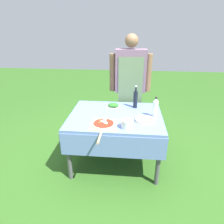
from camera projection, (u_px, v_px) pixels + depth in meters
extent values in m
plane|color=#2D5B1E|center=(115.00, 160.00, 2.88)|extent=(12.00, 12.00, 0.00)
cube|color=#607AB7|center=(116.00, 116.00, 2.60)|extent=(1.19, 0.94, 0.04)
cube|color=#607AB7|center=(112.00, 147.00, 2.23)|extent=(1.19, 0.01, 0.28)
cube|color=#607AB7|center=(118.00, 112.00, 3.09)|extent=(1.19, 0.01, 0.28)
cube|color=#607AB7|center=(72.00, 125.00, 2.71)|extent=(0.01, 0.94, 0.28)
cube|color=#607AB7|center=(161.00, 129.00, 2.61)|extent=(0.01, 0.94, 0.28)
cylinder|color=#4C4C51|center=(69.00, 156.00, 2.42)|extent=(0.05, 0.05, 0.69)
cylinder|color=#4C4C51|center=(158.00, 161.00, 2.33)|extent=(0.05, 0.05, 0.69)
cylinder|color=#4C4C51|center=(84.00, 124.00, 3.16)|extent=(0.05, 0.05, 0.69)
cylinder|color=#4C4C51|center=(152.00, 128.00, 3.07)|extent=(0.05, 0.05, 0.69)
cylinder|color=#4C4C51|center=(134.00, 115.00, 3.29)|extent=(0.12, 0.12, 0.84)
cylinder|color=#4C4C51|center=(124.00, 115.00, 3.30)|extent=(0.12, 0.12, 0.84)
cube|color=#6B5166|center=(131.00, 71.00, 2.99)|extent=(0.46, 0.22, 0.63)
cube|color=#56704C|center=(130.00, 88.00, 2.99)|extent=(0.36, 0.03, 0.91)
cylinder|color=brown|center=(148.00, 73.00, 2.99)|extent=(0.10, 0.10, 0.56)
cylinder|color=brown|center=(113.00, 73.00, 3.01)|extent=(0.10, 0.10, 0.56)
sphere|color=brown|center=(132.00, 41.00, 2.82)|extent=(0.19, 0.19, 0.19)
cube|color=tan|center=(104.00, 125.00, 2.33)|extent=(0.31, 0.31, 0.01)
cylinder|color=tan|center=(100.00, 137.00, 2.08)|extent=(0.03, 0.25, 0.02)
cylinder|color=beige|center=(104.00, 124.00, 2.32)|extent=(0.27, 0.27, 0.01)
cylinder|color=#B22819|center=(104.00, 123.00, 2.32)|extent=(0.24, 0.24, 0.00)
ellipsoid|color=white|center=(105.00, 122.00, 2.31)|extent=(0.06, 0.06, 0.02)
ellipsoid|color=white|center=(104.00, 122.00, 2.33)|extent=(0.03, 0.03, 0.01)
ellipsoid|color=white|center=(105.00, 120.00, 2.38)|extent=(0.04, 0.05, 0.02)
ellipsoid|color=white|center=(102.00, 121.00, 2.34)|extent=(0.04, 0.04, 0.01)
ellipsoid|color=white|center=(102.00, 120.00, 2.36)|extent=(0.04, 0.04, 0.01)
ellipsoid|color=white|center=(105.00, 123.00, 2.31)|extent=(0.04, 0.04, 0.01)
ellipsoid|color=white|center=(106.00, 123.00, 2.30)|extent=(0.05, 0.05, 0.02)
ellipsoid|color=#286B23|center=(100.00, 122.00, 2.33)|extent=(0.03, 0.02, 0.00)
ellipsoid|color=#286B23|center=(106.00, 125.00, 2.27)|extent=(0.02, 0.03, 0.00)
ellipsoid|color=#286B23|center=(100.00, 120.00, 2.39)|extent=(0.02, 0.04, 0.00)
ellipsoid|color=#286B23|center=(107.00, 123.00, 2.32)|extent=(0.02, 0.03, 0.00)
ellipsoid|color=#286B23|center=(104.00, 121.00, 2.35)|extent=(0.04, 0.02, 0.00)
ellipsoid|color=#286B23|center=(99.00, 123.00, 2.32)|extent=(0.03, 0.03, 0.00)
cylinder|color=black|center=(135.00, 100.00, 2.77)|extent=(0.06, 0.06, 0.24)
cylinder|color=black|center=(136.00, 89.00, 2.70)|extent=(0.02, 0.02, 0.07)
cylinder|color=silver|center=(136.00, 86.00, 2.69)|extent=(0.03, 0.03, 0.02)
cylinder|color=silver|center=(155.00, 109.00, 2.49)|extent=(0.07, 0.07, 0.21)
cone|color=silver|center=(156.00, 100.00, 2.44)|extent=(0.07, 0.07, 0.04)
cylinder|color=#232326|center=(156.00, 98.00, 2.43)|extent=(0.03, 0.03, 0.02)
cube|color=silver|center=(113.00, 107.00, 2.83)|extent=(0.18, 0.14, 0.01)
ellipsoid|color=#286B23|center=(113.00, 105.00, 2.82)|extent=(0.16, 0.12, 0.05)
cylinder|color=silver|center=(127.00, 124.00, 2.25)|extent=(0.13, 0.13, 0.10)
cylinder|color=beige|center=(145.00, 121.00, 2.43)|extent=(0.23, 0.23, 0.00)
cylinder|color=beige|center=(145.00, 120.00, 2.43)|extent=(0.23, 0.23, 0.00)
cylinder|color=beige|center=(145.00, 120.00, 2.42)|extent=(0.23, 0.23, 0.00)
cylinder|color=beige|center=(145.00, 120.00, 2.42)|extent=(0.23, 0.23, 0.00)
cylinder|color=beige|center=(145.00, 119.00, 2.42)|extent=(0.23, 0.23, 0.00)
cylinder|color=beige|center=(145.00, 119.00, 2.42)|extent=(0.23, 0.23, 0.00)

